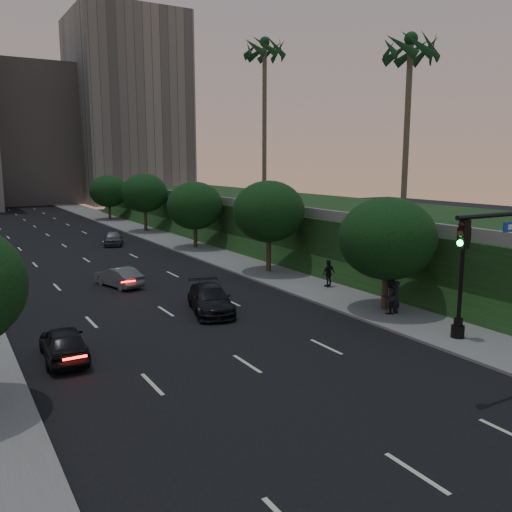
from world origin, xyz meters
TOP-DOWN VIEW (x-y plane):
  - ground at (0.00, 0.00)m, footprint 160.00×160.00m
  - road_surface at (0.00, 30.00)m, footprint 16.00×140.00m
  - sidewalk_right at (10.25, 30.00)m, footprint 4.50×140.00m
  - embankment at (22.00, 28.00)m, footprint 18.00×90.00m
  - parapet_wall at (13.50, 28.00)m, footprint 0.35×90.00m
  - office_block_mid at (6.00, 102.00)m, footprint 22.00×18.00m
  - office_block_right at (24.00, 96.00)m, footprint 20.00×22.00m
  - tree_right_a at (10.30, 8.00)m, footprint 5.20×5.20m
  - tree_right_b at (10.30, 20.00)m, footprint 5.20×5.20m
  - tree_right_c at (10.30, 33.00)m, footprint 5.20×5.20m
  - tree_right_d at (10.30, 47.00)m, footprint 5.20×5.20m
  - tree_right_e at (10.30, 62.00)m, footprint 5.20×5.20m
  - palm_mid at (17.50, 14.00)m, footprint 3.20×3.20m
  - palm_far at (16.00, 30.00)m, footprint 3.20×3.20m
  - street_lamp at (9.76, 2.72)m, footprint 0.64×0.64m
  - sedan_near_left at (-6.23, 9.31)m, footprint 1.94×4.27m
  - sedan_mid_left at (-0.46, 21.20)m, footprint 2.42×4.23m
  - sedan_near_right at (2.08, 12.69)m, footprint 3.27×5.34m
  - sedan_far_right at (4.30, 39.14)m, footprint 2.96×4.58m
  - pedestrian_a at (10.10, 7.02)m, footprint 0.72×0.55m
  - pedestrian_b at (9.87, 7.18)m, footprint 0.94×0.74m
  - pedestrian_c at (10.97, 13.78)m, footprint 1.08×0.59m

SIDE VIEW (x-z plane):
  - ground at x=0.00m, z-range 0.00..0.00m
  - road_surface at x=0.00m, z-range 0.00..0.02m
  - sidewalk_right at x=10.25m, z-range 0.00..0.15m
  - sedan_mid_left at x=-0.46m, z-range 0.00..1.32m
  - sedan_near_left at x=-6.23m, z-range 0.00..1.42m
  - sedan_near_right at x=2.08m, z-range 0.00..1.44m
  - sedan_far_right at x=4.30m, z-range 0.00..1.45m
  - pedestrian_c at x=10.97m, z-range 0.15..1.90m
  - pedestrian_a at x=10.10m, z-range 0.15..1.92m
  - pedestrian_b at x=9.87m, z-range 0.15..2.04m
  - embankment at x=22.00m, z-range 0.00..4.00m
  - street_lamp at x=9.76m, z-range -0.18..5.44m
  - tree_right_a at x=10.30m, z-range 0.90..7.14m
  - tree_right_c at x=10.30m, z-range 0.90..7.14m
  - tree_right_e at x=10.30m, z-range 0.90..7.14m
  - parapet_wall at x=13.50m, z-range 4.00..4.70m
  - tree_right_b at x=10.30m, z-range 1.15..7.88m
  - tree_right_d at x=10.30m, z-range 1.15..7.88m
  - office_block_mid at x=6.00m, z-range 0.00..26.00m
  - palm_mid at x=17.50m, z-range 8.82..21.82m
  - palm_far at x=16.00m, z-range 9.89..25.39m
  - office_block_right at x=24.00m, z-range 0.00..36.00m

